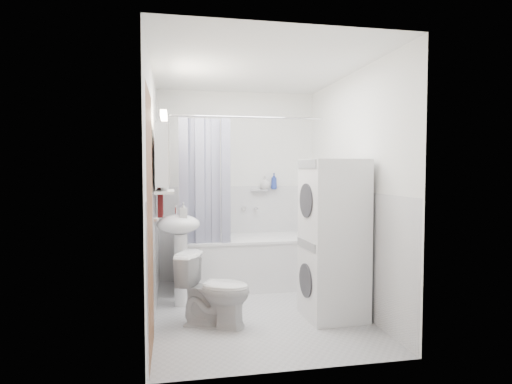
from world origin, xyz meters
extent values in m
plane|color=#BABABE|center=(0.00, 0.00, 0.00)|extent=(2.60, 2.60, 0.00)
plane|color=white|center=(0.00, 1.30, 1.20)|extent=(2.00, 0.00, 2.00)
plane|color=white|center=(0.00, -1.30, 1.20)|extent=(2.00, 0.00, 2.00)
plane|color=white|center=(-1.00, 0.00, 1.20)|extent=(0.00, 2.60, 2.60)
plane|color=white|center=(1.00, 0.00, 1.20)|extent=(0.00, 2.60, 2.60)
plane|color=white|center=(0.00, 0.00, 2.40)|extent=(2.60, 2.60, 0.00)
plane|color=white|center=(0.00, 1.29, 0.60)|extent=(1.98, 0.00, 1.98)
plane|color=white|center=(-0.99, 0.00, 0.60)|extent=(0.00, 2.58, 2.58)
plane|color=white|center=(0.99, 0.00, 0.60)|extent=(0.00, 2.58, 2.58)
plane|color=brown|center=(-0.98, -0.88, 1.00)|extent=(0.00, 2.00, 2.00)
cylinder|color=silver|center=(-0.95, -0.55, 1.00)|extent=(0.04, 0.04, 0.04)
cube|color=white|center=(0.03, 0.92, 0.28)|extent=(1.54, 0.72, 0.57)
cube|color=white|center=(0.03, 0.92, 0.58)|extent=(1.56, 0.74, 0.03)
cube|color=silver|center=(0.03, 0.92, 0.47)|extent=(1.36, 0.54, 0.20)
cylinder|color=silver|center=(0.23, 1.25, 0.92)|extent=(0.04, 0.12, 0.04)
cylinder|color=silver|center=(0.03, 0.61, 2.00)|extent=(1.74, 0.02, 0.02)
cube|color=#141746|center=(-0.69, 0.61, 1.25)|extent=(0.10, 0.02, 1.45)
cube|color=#141746|center=(-0.60, 0.61, 1.25)|extent=(0.10, 0.02, 1.45)
cube|color=#141746|center=(-0.51, 0.61, 1.25)|extent=(0.10, 0.02, 1.45)
cube|color=#141746|center=(-0.42, 0.61, 1.25)|extent=(0.10, 0.02, 1.45)
cube|color=#141746|center=(-0.33, 0.61, 1.25)|extent=(0.10, 0.02, 1.45)
cube|color=#141746|center=(-0.24, 0.61, 1.25)|extent=(0.10, 0.02, 1.45)
ellipsoid|color=white|center=(-0.76, 0.32, 0.85)|extent=(0.44, 0.37, 0.20)
cylinder|color=white|center=(-0.74, 0.32, 0.38)|extent=(0.14, 0.14, 0.75)
cylinder|color=silver|center=(-0.78, 0.46, 0.97)|extent=(0.03, 0.03, 0.14)
cylinder|color=silver|center=(-0.78, 0.42, 1.03)|extent=(0.02, 0.10, 0.02)
cube|color=white|center=(-0.91, 0.10, 1.55)|extent=(0.12, 0.50, 0.60)
cube|color=white|center=(-0.84, 0.10, 1.55)|extent=(0.01, 0.47, 0.57)
cube|color=#FFEABF|center=(-0.89, 0.10, 1.93)|extent=(0.06, 0.45, 0.06)
cube|color=silver|center=(-0.89, 0.10, 1.20)|extent=(0.18, 0.54, 0.02)
cube|color=silver|center=(0.28, 1.24, 1.15)|extent=(0.22, 0.06, 0.02)
cube|color=#581710|center=(-0.94, 0.41, 1.35)|extent=(0.05, 0.35, 0.83)
cube|color=#581710|center=(-0.91, 0.41, 1.73)|extent=(0.03, 0.31, 0.08)
cylinder|color=silver|center=(-0.95, 0.41, 1.77)|extent=(0.02, 0.04, 0.02)
cube|color=white|center=(0.68, -0.32, 0.38)|extent=(0.56, 0.56, 0.75)
cylinder|color=#2D2D33|center=(0.41, -0.32, 0.37)|extent=(0.03, 0.32, 0.32)
cube|color=gray|center=(0.41, -0.32, 0.71)|extent=(0.03, 0.47, 0.08)
cube|color=white|center=(0.68, -0.32, 1.13)|extent=(0.56, 0.56, 0.75)
cylinder|color=#2D2D33|center=(0.41, -0.32, 1.12)|extent=(0.03, 0.32, 0.32)
cube|color=gray|center=(0.41, -0.32, 1.46)|extent=(0.03, 0.47, 0.08)
imported|color=white|center=(-0.45, -0.31, 0.32)|extent=(0.75, 0.61, 0.65)
imported|color=gray|center=(-0.71, 0.25, 0.95)|extent=(0.08, 0.17, 0.08)
imported|color=gray|center=(-0.89, -0.05, 1.25)|extent=(0.07, 0.18, 0.07)
imported|color=gray|center=(-0.89, 0.22, 1.26)|extent=(0.10, 0.09, 0.10)
imported|color=gray|center=(0.35, 1.24, 1.23)|extent=(0.13, 0.17, 0.13)
imported|color=#263B98|center=(0.47, 1.24, 1.20)|extent=(0.08, 0.21, 0.08)
camera|label=1|loc=(-0.81, -4.13, 1.41)|focal=30.00mm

